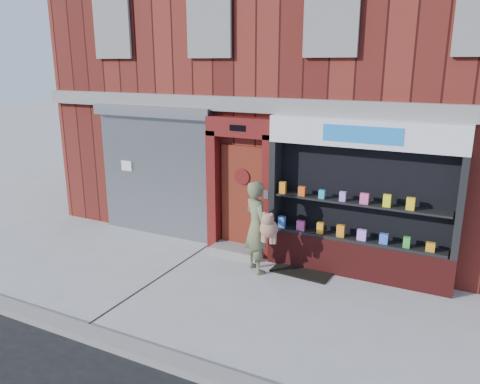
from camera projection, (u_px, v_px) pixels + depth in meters
The scene contains 8 objects.
ground at pixel (231, 295), 8.26m from camera, with size 80.00×80.00×0.00m, color #9E9E99.
curb at pixel (158, 358), 6.39m from camera, with size 60.00×0.30×0.12m, color gray.
building at pixel (336, 61), 12.35m from camera, with size 12.00×8.16×8.00m.
shutter_bay at pixel (155, 164), 10.76m from camera, with size 3.10×0.30×3.04m.
red_door_bay at pixel (241, 186), 9.80m from camera, with size 1.52×0.58×2.90m.
pharmacy_bay at pixel (359, 207), 8.70m from camera, with size 3.50×0.41×3.00m.
woman at pixel (258, 227), 8.96m from camera, with size 0.90×0.74×1.82m.
doormat at pixel (304, 270), 9.24m from camera, with size 1.15×0.80×0.03m, color black.
Camera 1 is at (3.51, -6.61, 3.95)m, focal length 35.00 mm.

